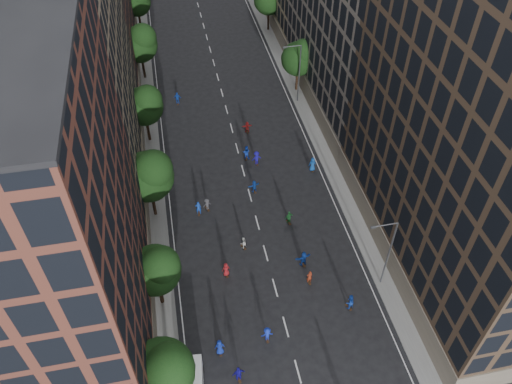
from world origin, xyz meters
The scene contains 32 objects.
ground centered at (0.00, 40.00, 0.00)m, with size 240.00×240.00×0.00m, color black.
sidewalk_left centered at (-12.00, 47.50, 0.07)m, with size 4.00×105.00×0.15m, color slate.
sidewalk_right centered at (12.00, 47.50, 0.07)m, with size 4.00×105.00×0.15m, color slate.
bldg_left_a centered at (-19.00, 11.00, 15.00)m, with size 14.00×22.00×30.00m, color brown.
bldg_left_b centered at (-19.00, 35.00, 17.00)m, with size 14.00×26.00×34.00m, color #867458.
bldg_right_a centered at (19.00, 15.00, 18.00)m, with size 14.00×30.00×36.00m, color #443224.
tree_left_0 centered at (-11.01, 3.85, 5.96)m, with size 5.20×5.20×8.83m.
tree_left_1 centered at (-11.02, 13.86, 5.55)m, with size 4.80×4.80×8.21m.
tree_left_2 centered at (-10.99, 25.83, 6.36)m, with size 5.60×5.60×9.45m.
tree_left_3 centered at (-11.02, 39.85, 5.82)m, with size 5.00×5.00×8.58m.
tree_left_4 centered at (-11.00, 55.84, 6.10)m, with size 5.40×5.40×9.08m.
tree_left_5 centered at (-11.02, 71.86, 5.68)m, with size 4.80×4.80×8.33m.
tree_right_a centered at (11.38, 47.85, 5.63)m, with size 5.00×5.00×8.39m.
streetlamp_near centered at (10.37, 12.00, 5.17)m, with size 2.64×0.22×9.06m.
streetlamp_far centered at (10.37, 45.00, 5.17)m, with size 2.64×0.22×9.06m.
skater_0 centered at (-6.43, 7.63, 0.93)m, with size 0.91×0.59×1.87m, color navy.
skater_2 centered at (6.48, 9.84, 0.94)m, with size 0.92×0.71×1.88m, color navy.
skater_3 centered at (-2.00, 8.09, 0.85)m, with size 1.10×0.63×1.70m, color #162CB9.
skater_4 centered at (-5.20, 4.85, 0.96)m, with size 1.12×0.47×1.91m, color #1A139C.
skater_5 centered at (3.51, 15.77, 0.94)m, with size 1.74×0.55×1.88m, color navy.
skater_6 centered at (-4.56, 16.04, 0.85)m, with size 0.83×0.54×1.71m, color maroon.
skater_7 centered at (3.52, 13.51, 0.83)m, with size 0.61×0.40×1.67m, color maroon.
skater_8 centered at (-2.20, 19.23, 0.76)m, with size 0.73×0.57×1.51m, color #B9BAB5.
skater_9 centered at (-5.27, 25.69, 0.76)m, with size 0.98×0.56×1.51m, color #454349.
skater_10 centered at (3.49, 21.77, 0.86)m, with size 1.00×0.42×1.71m, color #1E672B.
skater_11 centered at (0.63, 27.50, 0.82)m, with size 1.52×0.48×1.64m, color #133C9E.
skater_12 centered at (8.50, 29.86, 0.95)m, with size 0.93×0.61×1.91m, color #124494.
skater_13 centered at (-6.31, 25.18, 0.92)m, with size 0.67×0.44×1.83m, color #153DAB.
skater_14 centered at (0.82, 33.70, 0.97)m, with size 0.95×0.74×1.94m, color #1538B1.
skater_15 centered at (1.90, 32.43, 0.95)m, with size 1.23×0.71×1.91m, color #191296.
skater_16 centered at (-6.74, 47.84, 0.92)m, with size 1.08×0.45×1.84m, color blue.
skater_17 centered at (1.97, 39.21, 0.80)m, with size 1.48×0.47×1.60m, color maroon.
Camera 1 is at (-7.60, -14.66, 41.90)m, focal length 35.00 mm.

